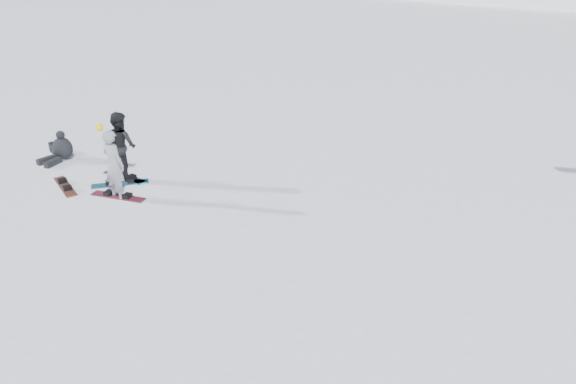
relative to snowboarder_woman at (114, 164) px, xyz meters
The scene contains 9 objects.
ground 1.84m from the snowboarder_woman, 14.60° to the left, with size 420.00×420.00×0.00m, color white.
snowboarder_woman is the anchor object (origin of this frame).
snowboarder_man 1.31m from the snowboarder_woman, 133.08° to the left, with size 0.91×0.71×1.88m, color black.
seated_rider 3.61m from the snowboarder_woman, 167.98° to the left, with size 0.69×1.08×0.89m.
gear_bag 4.37m from the snowboarder_woman, 166.57° to the left, with size 0.45×0.30×0.30m, color black.
snowboard_woman 0.90m from the snowboarder_woman, 30.96° to the left, with size 1.50×0.28×0.03m, color maroon.
snowboard_man 1.59m from the snowboarder_woman, 133.08° to the left, with size 1.50×0.28×0.03m, color teal.
snowboard_loose_a 1.23m from the snowboarder_woman, 137.61° to the left, with size 1.50×0.28×0.03m, color #186587.
snowboard_loose_b 1.94m from the snowboarder_woman, 165.85° to the right, with size 1.50×0.28×0.03m, color brown.
Camera 1 is at (9.65, -8.43, 6.16)m, focal length 35.00 mm.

